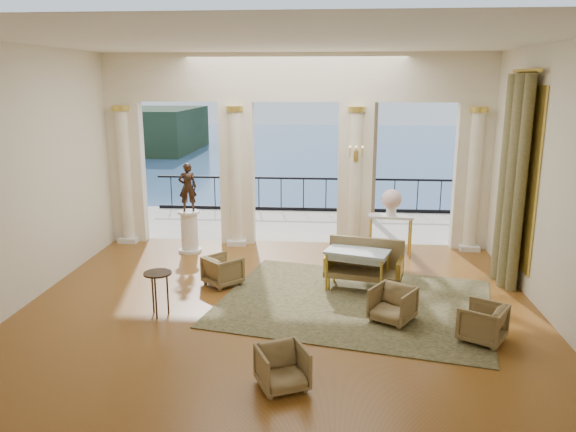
# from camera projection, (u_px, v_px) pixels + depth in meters

# --- Properties ---
(floor) EXTENTS (9.00, 9.00, 0.00)m
(floor) POSITION_uv_depth(u_px,v_px,m) (280.00, 304.00, 9.99)
(floor) COLOR #542911
(floor) RESTS_ON ground
(room_walls) EXTENTS (9.00, 9.00, 9.00)m
(room_walls) POSITION_uv_depth(u_px,v_px,m) (273.00, 151.00, 8.23)
(room_walls) COLOR beige
(room_walls) RESTS_ON ground
(arcade) EXTENTS (9.00, 0.56, 4.50)m
(arcade) POSITION_uv_depth(u_px,v_px,m) (296.00, 138.00, 13.09)
(arcade) COLOR beige
(arcade) RESTS_ON ground
(terrace) EXTENTS (10.00, 3.60, 0.10)m
(terrace) POSITION_uv_depth(u_px,v_px,m) (300.00, 225.00, 15.62)
(terrace) COLOR #A39B87
(terrace) RESTS_ON ground
(balustrade) EXTENTS (9.00, 0.06, 1.03)m
(balustrade) POSITION_uv_depth(u_px,v_px,m) (303.00, 198.00, 17.06)
(balustrade) COLOR black
(balustrade) RESTS_ON terrace
(palm_tree) EXTENTS (2.00, 2.00, 4.50)m
(palm_tree) POSITION_uv_depth(u_px,v_px,m) (376.00, 72.00, 15.26)
(palm_tree) COLOR #4C3823
(palm_tree) RESTS_ON terrace
(headland) EXTENTS (22.00, 18.00, 6.00)m
(headland) POSITION_uv_depth(u_px,v_px,m) (120.00, 129.00, 80.89)
(headland) COLOR black
(headland) RESTS_ON sea
(sea) EXTENTS (160.00, 160.00, 0.00)m
(sea) POSITION_uv_depth(u_px,v_px,m) (326.00, 162.00, 69.52)
(sea) COLOR #30538D
(sea) RESTS_ON ground
(curtain) EXTENTS (0.33, 1.40, 4.09)m
(curtain) POSITION_uv_depth(u_px,v_px,m) (512.00, 181.00, 10.63)
(curtain) COLOR brown
(curtain) RESTS_ON ground
(window_frame) EXTENTS (0.04, 1.60, 3.40)m
(window_frame) POSITION_uv_depth(u_px,v_px,m) (523.00, 177.00, 10.60)
(window_frame) COLOR gold
(window_frame) RESTS_ON room_walls
(wall_sconce) EXTENTS (0.30, 0.11, 0.33)m
(wall_sconce) POSITION_uv_depth(u_px,v_px,m) (356.00, 155.00, 12.75)
(wall_sconce) COLOR gold
(wall_sconce) RESTS_ON arcade
(rug) EXTENTS (5.34, 4.54, 0.02)m
(rug) POSITION_uv_depth(u_px,v_px,m) (355.00, 302.00, 10.04)
(rug) COLOR #283015
(rug) RESTS_ON ground
(armchair_a) EXTENTS (0.78, 0.76, 0.62)m
(armchair_a) POSITION_uv_depth(u_px,v_px,m) (282.00, 366.00, 7.21)
(armchair_a) COLOR #4F3E22
(armchair_a) RESTS_ON ground
(armchair_b) EXTENTS (0.85, 0.84, 0.65)m
(armchair_b) POSITION_uv_depth(u_px,v_px,m) (393.00, 303.00, 9.21)
(armchair_b) COLOR #4F3E22
(armchair_b) RESTS_ON ground
(armchair_c) EXTENTS (0.83, 0.84, 0.64)m
(armchair_c) POSITION_uv_depth(u_px,v_px,m) (483.00, 321.00, 8.52)
(armchair_c) COLOR #4F3E22
(armchair_c) RESTS_ON ground
(armchair_d) EXTENTS (0.85, 0.85, 0.64)m
(armchair_d) POSITION_uv_depth(u_px,v_px,m) (223.00, 269.00, 10.88)
(armchair_d) COLOR #4F3E22
(armchair_d) RESTS_ON ground
(settee) EXTENTS (1.54, 0.91, 0.95)m
(settee) POSITION_uv_depth(u_px,v_px,m) (365.00, 264.00, 10.67)
(settee) COLOR #4F3E22
(settee) RESTS_ON ground
(game_table) EXTENTS (1.29, 0.95, 0.79)m
(game_table) POSITION_uv_depth(u_px,v_px,m) (357.00, 255.00, 10.49)
(game_table) COLOR #8FA8B7
(game_table) RESTS_ON ground
(pedestal) EXTENTS (0.53, 0.53, 0.97)m
(pedestal) POSITION_uv_depth(u_px,v_px,m) (190.00, 232.00, 12.95)
(pedestal) COLOR silver
(pedestal) RESTS_ON ground
(statue) EXTENTS (0.46, 0.37, 1.11)m
(statue) POSITION_uv_depth(u_px,v_px,m) (188.00, 187.00, 12.70)
(statue) COLOR #301F15
(statue) RESTS_ON pedestal
(console_table) EXTENTS (1.02, 0.47, 0.94)m
(console_table) POSITION_uv_depth(u_px,v_px,m) (391.00, 222.00, 12.59)
(console_table) COLOR silver
(console_table) RESTS_ON ground
(urn) EXTENTS (0.45, 0.45, 0.59)m
(urn) POSITION_uv_depth(u_px,v_px,m) (392.00, 201.00, 12.47)
(urn) COLOR white
(urn) RESTS_ON console_table
(side_table) EXTENTS (0.47, 0.47, 0.76)m
(side_table) POSITION_uv_depth(u_px,v_px,m) (158.00, 278.00, 9.38)
(side_table) COLOR black
(side_table) RESTS_ON ground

